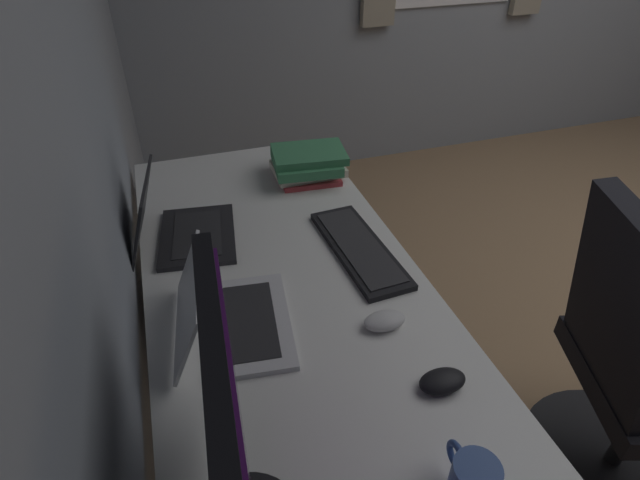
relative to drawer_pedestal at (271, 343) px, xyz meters
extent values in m
cube|color=#8C939E|center=(-0.28, 0.41, 0.95)|extent=(4.74, 0.10, 2.60)
cube|color=white|center=(-0.29, -0.03, 0.37)|extent=(1.92, 0.73, 0.03)
cylinder|color=silver|center=(0.62, -0.33, 0.00)|extent=(0.05, 0.05, 0.70)
cylinder|color=silver|center=(0.62, 0.28, 0.00)|extent=(0.05, 0.05, 0.70)
cube|color=white|center=(0.00, 0.00, 0.00)|extent=(0.40, 0.50, 0.69)
cube|color=silver|center=(0.00, -0.25, 0.00)|extent=(0.37, 0.01, 0.61)
cube|color=black|center=(-0.74, 0.20, 0.65)|extent=(0.53, 0.07, 0.31)
cube|color=#4C1960|center=(-0.74, 0.18, 0.65)|extent=(0.48, 0.04, 0.27)
cube|color=black|center=(0.13, 0.17, 0.39)|extent=(0.33, 0.25, 0.01)
cube|color=#262628|center=(0.13, 0.17, 0.40)|extent=(0.26, 0.17, 0.00)
cube|color=black|center=(0.15, 0.31, 0.50)|extent=(0.31, 0.11, 0.20)
cube|color=navy|center=(0.15, 0.31, 0.50)|extent=(0.27, 0.09, 0.17)
cube|color=silver|center=(-0.28, 0.10, 0.39)|extent=(0.34, 0.23, 0.01)
cube|color=#262628|center=(-0.28, 0.10, 0.40)|extent=(0.27, 0.15, 0.00)
cube|color=silver|center=(-0.26, 0.23, 0.48)|extent=(0.33, 0.12, 0.17)
cube|color=black|center=(-0.26, 0.23, 0.48)|extent=(0.29, 0.10, 0.14)
cube|color=black|center=(-0.09, -0.26, 0.39)|extent=(0.43, 0.16, 0.02)
cube|color=#2D2D30|center=(-0.09, -0.26, 0.40)|extent=(0.38, 0.13, 0.00)
ellipsoid|color=black|center=(-0.58, -0.25, 0.40)|extent=(0.06, 0.10, 0.03)
ellipsoid|color=silver|center=(-0.38, -0.21, 0.40)|extent=(0.06, 0.10, 0.03)
cube|color=#B2383D|center=(0.40, -0.25, 0.39)|extent=(0.24, 0.22, 0.02)
cube|color=beige|center=(0.39, -0.25, 0.41)|extent=(0.17, 0.24, 0.03)
cube|color=#3D8456|center=(0.38, -0.25, 0.45)|extent=(0.24, 0.25, 0.03)
cube|color=#3D8456|center=(0.37, -0.25, 0.48)|extent=(0.21, 0.27, 0.03)
torus|color=#335193|center=(-0.76, -0.17, 0.44)|extent=(0.06, 0.01, 0.06)
cube|color=black|center=(-0.51, -0.79, 0.40)|extent=(0.42, 0.25, 0.50)
cylinder|color=black|center=(-0.58, -0.99, -0.10)|extent=(0.05, 0.05, 0.37)
cylinder|color=black|center=(-0.58, -0.99, -0.31)|extent=(0.56, 0.56, 0.03)
camera|label=1|loc=(-1.14, 0.21, 1.25)|focal=28.23mm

